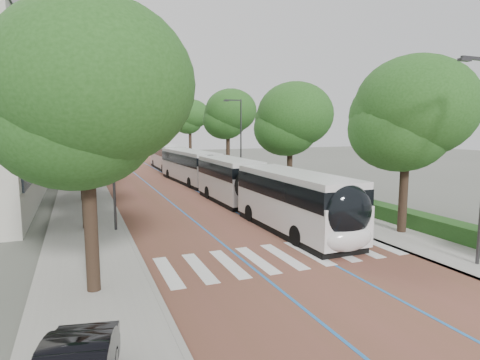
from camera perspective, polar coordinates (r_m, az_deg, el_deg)
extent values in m
plane|color=#51544C|center=(16.73, 7.21, -11.86)|extent=(160.00, 160.00, 0.00)
cube|color=brown|center=(54.57, -13.76, 1.55)|extent=(11.00, 140.00, 0.02)
cube|color=gray|center=(54.01, -21.66, 1.23)|extent=(4.00, 140.00, 0.12)
cube|color=gray|center=(56.13, -6.17, 1.94)|extent=(4.00, 140.00, 0.12)
cube|color=gray|center=(54.05, -19.65, 1.33)|extent=(0.20, 140.00, 0.14)
cube|color=gray|center=(55.64, -8.05, 1.86)|extent=(0.20, 140.00, 0.14)
cube|color=silver|center=(16.01, -10.22, -12.73)|extent=(0.55, 3.60, 0.01)
cube|color=silver|center=(16.29, -5.81, -12.28)|extent=(0.55, 3.60, 0.01)
cube|color=silver|center=(16.66, -1.60, -11.79)|extent=(0.55, 3.60, 0.01)
cube|color=silver|center=(17.11, 2.41, -11.26)|extent=(0.55, 3.60, 0.01)
cube|color=silver|center=(17.64, 6.17, -10.71)|extent=(0.55, 3.60, 0.01)
cube|color=silver|center=(18.24, 9.69, -10.16)|extent=(0.55, 3.60, 0.01)
cube|color=silver|center=(18.90, 12.96, -9.61)|extent=(0.55, 3.60, 0.01)
cube|color=silver|center=(19.62, 15.99, -9.07)|extent=(0.55, 3.60, 0.01)
cube|color=silver|center=(20.39, 18.79, -8.55)|extent=(0.55, 3.60, 0.01)
cube|color=#2265AE|center=(54.36, -15.43, 1.49)|extent=(0.12, 126.00, 0.01)
cube|color=#2265AE|center=(54.82, -12.11, 1.64)|extent=(0.12, 126.00, 0.01)
cube|color=black|center=(41.89, -25.73, 3.36)|extent=(0.12, 38.00, 1.60)
cube|color=black|center=(41.81, -25.98, 7.73)|extent=(0.12, 38.00, 1.60)
cube|color=black|center=(41.99, -26.24, 12.09)|extent=(0.12, 38.00, 1.60)
cube|color=black|center=(42.37, -26.49, 16.13)|extent=(0.12, 38.00, 1.60)
cube|color=#1E4417|center=(22.33, 28.19, -6.35)|extent=(1.20, 14.00, 0.80)
cube|color=#313133|center=(17.64, 30.81, 14.59)|extent=(1.70, 0.12, 0.12)
cube|color=#313133|center=(17.08, 29.32, 14.68)|extent=(0.50, 0.20, 0.10)
cylinder|color=#313133|center=(38.61, 0.13, 5.47)|extent=(0.14, 0.14, 8.00)
cube|color=#313133|center=(38.37, -1.00, 11.29)|extent=(1.70, 0.12, 0.12)
cube|color=#313133|center=(38.12, -2.00, 11.19)|extent=(0.50, 0.20, 0.10)
cylinder|color=#313133|center=(21.84, -17.64, 3.48)|extent=(0.14, 0.14, 8.00)
cylinder|color=black|center=(14.12, -20.42, -6.50)|extent=(0.44, 0.44, 4.46)
ellipsoid|color=#1F4817|center=(13.75, -21.22, 10.14)|extent=(6.29, 6.29, 5.34)
cylinder|color=black|center=(22.97, -21.14, -1.18)|extent=(0.44, 0.44, 4.50)
ellipsoid|color=#1F4817|center=(22.74, -21.63, 9.06)|extent=(5.84, 5.84, 4.96)
cylinder|color=black|center=(31.90, -21.45, 1.13)|extent=(0.44, 0.44, 4.50)
ellipsoid|color=#1F4817|center=(31.74, -21.81, 8.49)|extent=(6.20, 6.20, 5.27)
cylinder|color=black|center=(41.84, -21.65, 2.87)|extent=(0.44, 0.44, 4.98)
ellipsoid|color=#1F4817|center=(41.75, -21.96, 9.08)|extent=(5.25, 5.25, 4.47)
cylinder|color=black|center=(53.82, -21.78, 3.72)|extent=(0.44, 0.44, 4.83)
ellipsoid|color=#1F4817|center=(53.74, -22.01, 8.39)|extent=(5.90, 5.90, 5.01)
cylinder|color=black|center=(68.81, -21.87, 4.25)|extent=(0.44, 0.44, 4.36)
ellipsoid|color=#1F4817|center=(68.73, -22.04, 7.55)|extent=(5.40, 5.40, 4.59)
cylinder|color=black|center=(22.33, 22.21, -1.84)|extent=(0.44, 0.44, 4.22)
ellipsoid|color=#1F4817|center=(22.07, 22.71, 8.04)|extent=(6.04, 6.04, 5.13)
cylinder|color=black|center=(31.94, 7.07, 1.32)|extent=(0.44, 0.44, 4.18)
ellipsoid|color=#1F4817|center=(31.76, 7.18, 8.16)|extent=(5.92, 5.92, 5.03)
cylinder|color=black|center=(44.62, -1.72, 3.51)|extent=(0.44, 0.44, 4.74)
ellipsoid|color=#1F4817|center=(44.52, -1.74, 9.05)|extent=(5.63, 5.63, 4.79)
cylinder|color=black|center=(59.85, -7.07, 4.53)|extent=(0.44, 0.44, 4.80)
ellipsoid|color=#1F4817|center=(59.78, -7.14, 8.71)|extent=(4.98, 4.98, 4.24)
cylinder|color=black|center=(25.76, 1.95, -0.84)|extent=(2.31, 0.92, 2.30)
cube|color=silver|center=(21.35, 7.66, -4.06)|extent=(2.56, 9.38, 1.82)
cube|color=black|center=(21.15, 7.71, -1.04)|extent=(2.60, 9.19, 0.97)
cube|color=silver|center=(21.07, 7.74, 0.69)|extent=(2.51, 9.19, 0.31)
cube|color=black|center=(21.60, 7.60, -6.89)|extent=(2.51, 9.00, 0.35)
cube|color=silver|center=(29.78, -1.49, -0.69)|extent=(2.55, 7.76, 1.82)
cube|color=black|center=(29.63, -1.50, 1.49)|extent=(2.59, 7.60, 0.97)
cube|color=silver|center=(29.57, -1.50, 2.73)|extent=(2.50, 7.60, 0.31)
cube|color=black|center=(29.95, -1.48, -2.75)|extent=(2.50, 7.45, 0.35)
ellipsoid|color=black|center=(17.52, 15.16, -4.36)|extent=(2.36, 1.12, 2.28)
ellipsoid|color=silver|center=(17.75, 15.13, -8.00)|extent=(2.36, 1.02, 1.14)
cylinder|color=black|center=(19.06, 8.11, -7.85)|extent=(0.31, 1.00, 1.00)
cylinder|color=black|center=(20.27, 13.67, -7.06)|extent=(0.31, 1.00, 1.00)
cylinder|color=black|center=(31.08, -4.53, -1.78)|extent=(0.31, 1.00, 1.00)
cylinder|color=black|center=(31.84, -0.66, -1.53)|extent=(0.31, 1.00, 1.00)
cylinder|color=black|center=(23.69, 1.50, -4.72)|extent=(0.31, 1.00, 1.00)
cylinder|color=black|center=(24.68, 6.31, -4.26)|extent=(0.31, 1.00, 1.00)
cube|color=silver|center=(40.36, -7.18, 1.44)|extent=(3.13, 12.12, 1.82)
cube|color=black|center=(40.25, -7.21, 3.05)|extent=(3.16, 11.88, 0.97)
cube|color=silver|center=(40.21, -7.22, 3.96)|extent=(3.07, 11.87, 0.31)
cube|color=black|center=(40.49, -7.15, -0.09)|extent=(3.06, 11.63, 0.35)
ellipsoid|color=black|center=(34.79, -4.22, 1.72)|extent=(2.41, 1.22, 2.28)
ellipsoid|color=silver|center=(34.88, -4.17, -0.15)|extent=(2.40, 1.12, 1.14)
cylinder|color=black|center=(36.70, -7.10, -0.37)|extent=(0.35, 1.01, 1.00)
cylinder|color=black|center=(37.46, -3.81, -0.17)|extent=(0.35, 1.01, 1.00)
cylinder|color=black|center=(43.75, -10.11, 0.85)|extent=(0.35, 1.01, 1.00)
cylinder|color=black|center=(44.38, -7.29, 1.00)|extent=(0.35, 1.01, 1.00)
cube|color=silver|center=(53.25, -10.36, 2.86)|extent=(2.78, 12.06, 1.82)
cube|color=black|center=(53.17, -10.39, 4.08)|extent=(2.82, 11.82, 0.97)
cube|color=silver|center=(53.14, -10.41, 4.77)|extent=(2.73, 11.81, 0.31)
cube|color=black|center=(53.35, -10.33, 1.69)|extent=(2.72, 11.57, 0.35)
ellipsoid|color=black|center=(47.47, -9.10, 3.22)|extent=(2.38, 1.15, 2.28)
ellipsoid|color=silver|center=(47.52, -9.06, 1.84)|extent=(2.37, 1.05, 1.14)
cylinder|color=black|center=(49.60, -10.87, 1.62)|extent=(0.32, 1.01, 1.00)
cylinder|color=black|center=(50.03, -8.32, 1.73)|extent=(0.32, 1.01, 1.00)
cylinder|color=black|center=(56.87, -12.16, 2.33)|extent=(0.32, 1.01, 1.00)
cylinder|color=black|center=(57.25, -9.92, 2.43)|extent=(0.32, 1.01, 1.00)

